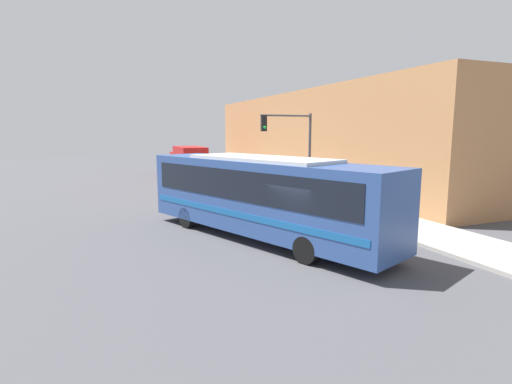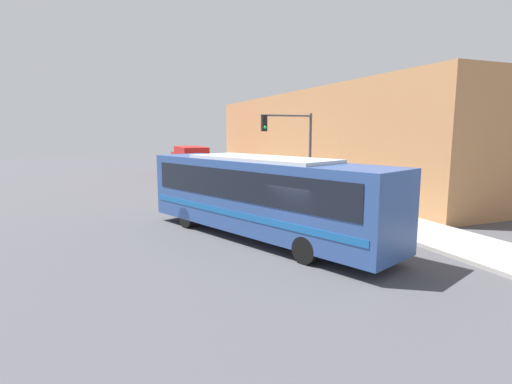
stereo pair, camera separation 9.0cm
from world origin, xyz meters
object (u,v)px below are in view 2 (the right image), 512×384
fire_hydrant (356,210)px  delivery_truck (189,159)px  city_bus (260,192)px  parking_meter (298,184)px  traffic_light_pole (293,141)px  pedestrian_near_corner (277,175)px

fire_hydrant → delivery_truck: bearing=97.3°
city_bus → parking_meter: 9.66m
fire_hydrant → traffic_light_pole: bearing=101.1°
traffic_light_pole → parking_meter: bearing=50.9°
fire_hydrant → parking_meter: (0.00, 6.18, 0.51)m
city_bus → fire_hydrant: bearing=-6.8°
city_bus → delivery_truck: city_bus is taller
delivery_truck → traffic_light_pole: bearing=-83.7°
city_bus → parking_meter: (5.74, 7.72, -0.90)m
delivery_truck → parking_meter: size_ratio=5.96×
delivery_truck → traffic_light_pole: traffic_light_pole is taller
traffic_light_pole → city_bus: bearing=-126.2°
city_bus → traffic_light_pole: size_ratio=2.27×
delivery_truck → fire_hydrant: bearing=-82.7°
pedestrian_near_corner → traffic_light_pole: bearing=-106.7°
delivery_truck → traffic_light_pole: size_ratio=1.45×
traffic_light_pole → pedestrian_near_corner: (1.94, 6.45, -2.69)m
delivery_truck → city_bus: bearing=-96.0°
delivery_truck → fire_hydrant: 24.22m
fire_hydrant → pedestrian_near_corner: size_ratio=0.40×
pedestrian_near_corner → parking_meter: bearing=-100.3°
parking_meter → pedestrian_near_corner: pedestrian_near_corner is taller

